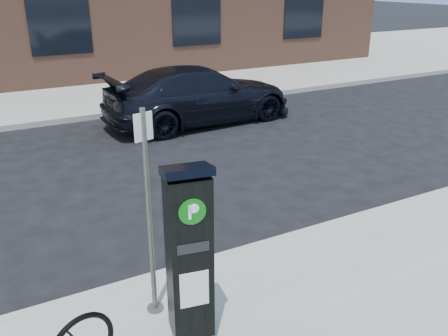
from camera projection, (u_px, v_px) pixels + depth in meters
ground at (241, 258)px, 6.68m from camera, size 120.00×120.00×0.00m
sidewalk_far at (57, 79)px, 18.09m from camera, size 60.00×12.00×0.15m
curb_near at (241, 254)px, 6.64m from camera, size 60.00×0.12×0.16m
curb_far at (97, 116)px, 13.21m from camera, size 60.00×0.12×0.16m
parking_kiosk at (189, 254)px, 4.63m from camera, size 0.52×0.47×1.97m
sign_pole at (149, 218)px, 4.97m from camera, size 0.21×0.19×2.36m
car_dark at (199, 95)px, 12.69m from camera, size 5.30×2.38×1.51m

